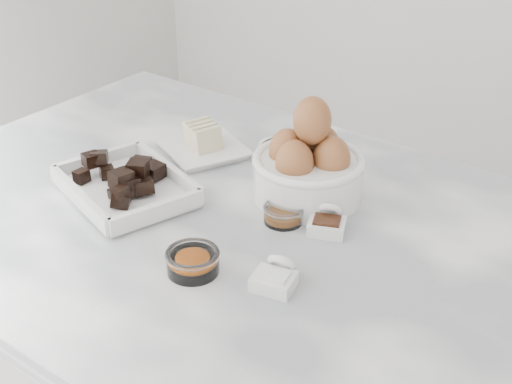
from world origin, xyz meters
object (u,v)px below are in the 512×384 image
chocolate_dish (125,182)px  vanilla_spoon (328,222)px  honey_bowl (284,213)px  sugar_ramekin (279,155)px  egg_bowl (309,166)px  butter_plate (203,143)px  zest_bowl (193,261)px  salt_spoon (276,276)px

chocolate_dish → vanilla_spoon: (0.33, 0.11, -0.01)m
honey_bowl → vanilla_spoon: (0.07, 0.02, -0.00)m
sugar_ramekin → egg_bowl: egg_bowl is taller
butter_plate → zest_bowl: size_ratio=2.35×
egg_bowl → zest_bowl: egg_bowl is taller
zest_bowl → salt_spoon: 0.12m
sugar_ramekin → vanilla_spoon: bearing=-35.1°
butter_plate → vanilla_spoon: size_ratio=2.24×
salt_spoon → vanilla_spoon: bearing=96.2°
egg_bowl → zest_bowl: 0.28m
butter_plate → egg_bowl: 0.25m
sugar_ramekin → egg_bowl: size_ratio=0.40×
honey_bowl → chocolate_dish: bearing=-161.1°
zest_bowl → sugar_ramekin: bearing=104.8°
egg_bowl → honey_bowl: bearing=-81.4°
chocolate_dish → egg_bowl: (0.25, 0.18, 0.03)m
honey_bowl → salt_spoon: salt_spoon is taller
zest_bowl → vanilla_spoon: size_ratio=0.95×
zest_bowl → salt_spoon: bearing=21.6°
vanilla_spoon → chocolate_dish: bearing=-161.7°
butter_plate → salt_spoon: butter_plate is taller
honey_bowl → egg_bowl: bearing=98.6°
chocolate_dish → butter_plate: chocolate_dish is taller
sugar_ramekin → honey_bowl: 0.19m
honey_bowl → zest_bowl: size_ratio=0.84×
chocolate_dish → honey_bowl: chocolate_dish is taller
honey_bowl → vanilla_spoon: bearing=16.2°
butter_plate → honey_bowl: bearing=-22.8°
zest_bowl → salt_spoon: size_ratio=1.00×
egg_bowl → vanilla_spoon: size_ratio=2.28×
sugar_ramekin → honey_bowl: (0.11, -0.15, -0.01)m
chocolate_dish → egg_bowl: size_ratio=1.46×
honey_bowl → salt_spoon: size_ratio=0.84×
butter_plate → honey_bowl: size_ratio=2.80×
egg_bowl → zest_bowl: bearing=-92.4°
butter_plate → egg_bowl: egg_bowl is taller
zest_bowl → honey_bowl: bearing=82.4°
chocolate_dish → butter_plate: size_ratio=1.48×
zest_bowl → butter_plate: bearing=128.4°
butter_plate → salt_spoon: 0.43m
butter_plate → zest_bowl: (0.23, -0.30, -0.00)m
egg_bowl → vanilla_spoon: (0.08, -0.07, -0.04)m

